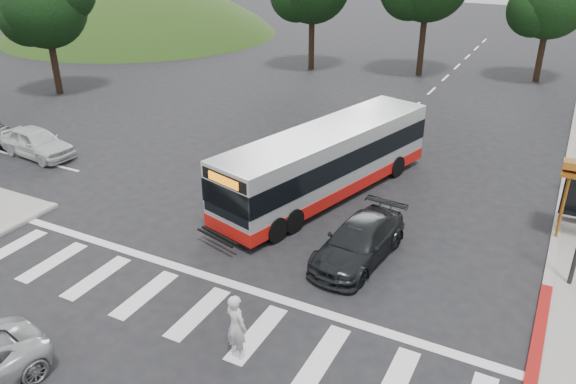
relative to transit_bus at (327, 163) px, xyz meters
The scene contains 10 objects.
ground 4.30m from the transit_bus, 91.50° to the right, with size 140.00×140.00×0.00m, color black.
curb_east 9.83m from the transit_bus, 23.93° to the left, with size 0.30×40.00×0.15m, color #9E9991.
curb_east_red 10.84m from the transit_bus, 34.24° to the right, with size 0.32×6.00×0.15m, color maroon.
hillside_nw 41.30m from the transit_bus, 141.06° to the left, with size 44.00×44.00×10.00m, color #1F3B12.
crosswalk_ladder 9.17m from the transit_bus, 90.67° to the right, with size 18.00×2.60×0.01m, color silver.
tree_west_a 23.23m from the transit_bus, 164.75° to the left, with size 5.72×5.33×8.43m.
transit_bus is the anchor object (origin of this frame).
pedestrian 10.18m from the transit_bus, 79.53° to the right, with size 0.69×0.45×1.90m, color silver.
dark_sedan 5.13m from the transit_bus, 53.80° to the right, with size 1.88×4.62×1.34m, color black.
west_car_white 14.48m from the transit_bus, 169.84° to the right, with size 1.69×4.21×1.43m, color silver.
Camera 1 is at (8.46, -15.60, 10.39)m, focal length 35.00 mm.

